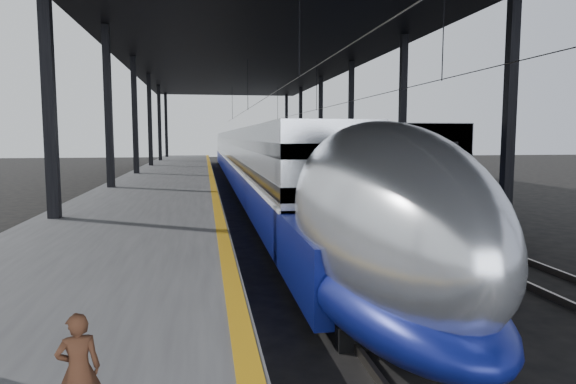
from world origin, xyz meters
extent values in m
plane|color=black|center=(0.00, 0.00, 0.00)|extent=(160.00, 160.00, 0.00)
cube|color=#4C4C4F|center=(-3.50, 20.00, 0.50)|extent=(6.00, 80.00, 1.00)
cube|color=orange|center=(-0.70, 20.00, 1.00)|extent=(0.30, 80.00, 0.01)
cube|color=slate|center=(1.28, 20.00, 0.08)|extent=(0.08, 80.00, 0.16)
cube|color=slate|center=(2.72, 20.00, 0.08)|extent=(0.08, 80.00, 0.16)
cube|color=slate|center=(6.28, 20.00, 0.08)|extent=(0.08, 80.00, 0.16)
cube|color=slate|center=(7.72, 20.00, 0.08)|extent=(0.08, 80.00, 0.16)
cube|color=black|center=(-5.80, 5.00, 4.50)|extent=(0.35, 0.35, 9.00)
cube|color=black|center=(9.60, 5.00, 4.50)|extent=(0.35, 0.35, 9.00)
cube|color=black|center=(-5.80, 15.00, 4.50)|extent=(0.35, 0.35, 9.00)
cube|color=black|center=(9.60, 15.00, 4.50)|extent=(0.35, 0.35, 9.00)
cube|color=black|center=(-5.80, 25.00, 4.50)|extent=(0.35, 0.35, 9.00)
cube|color=black|center=(9.60, 25.00, 4.50)|extent=(0.35, 0.35, 9.00)
cube|color=black|center=(-5.80, 35.00, 4.50)|extent=(0.35, 0.35, 9.00)
cube|color=black|center=(9.60, 35.00, 4.50)|extent=(0.35, 0.35, 9.00)
cube|color=black|center=(-5.80, 45.00, 4.50)|extent=(0.35, 0.35, 9.00)
cube|color=black|center=(9.60, 45.00, 4.50)|extent=(0.35, 0.35, 9.00)
cube|color=black|center=(-5.80, 55.00, 4.50)|extent=(0.35, 0.35, 9.00)
cube|color=black|center=(9.60, 55.00, 4.50)|extent=(0.35, 0.35, 9.00)
cube|color=black|center=(1.90, 20.00, 9.25)|extent=(18.00, 75.00, 0.45)
cylinder|color=slate|center=(2.00, 20.00, 5.50)|extent=(0.03, 74.00, 0.03)
cylinder|color=slate|center=(7.00, 20.00, 5.50)|extent=(0.03, 74.00, 0.03)
cube|color=silver|center=(2.00, 28.72, 2.12)|extent=(2.67, 57.00, 3.69)
cube|color=navy|center=(2.00, 27.22, 0.97)|extent=(2.75, 62.00, 1.43)
cube|color=silver|center=(2.00, 28.72, 1.70)|extent=(2.76, 57.00, 0.09)
cube|color=black|center=(2.00, 28.72, 3.18)|extent=(2.71, 57.00, 0.39)
cube|color=black|center=(2.00, 28.72, 2.12)|extent=(2.71, 57.00, 0.39)
ellipsoid|color=silver|center=(2.00, -2.78, 1.98)|extent=(2.67, 8.40, 3.69)
ellipsoid|color=navy|center=(2.00, -2.78, 0.92)|extent=(2.75, 8.40, 1.57)
ellipsoid|color=black|center=(2.00, -5.38, 2.72)|extent=(1.38, 2.20, 0.83)
cube|color=black|center=(2.00, -2.78, 0.20)|extent=(2.03, 2.60, 0.40)
cube|color=black|center=(2.00, 19.22, 0.20)|extent=(2.03, 2.60, 0.40)
cube|color=navy|center=(7.00, 14.39, 2.05)|extent=(2.87, 18.00, 3.90)
cube|color=#919399|center=(7.00, 5.99, 2.05)|extent=(2.92, 1.20, 3.95)
cube|color=black|center=(7.00, 5.37, 2.92)|extent=(1.74, 0.06, 0.87)
cube|color=#96220B|center=(7.00, 5.37, 1.59)|extent=(1.23, 0.06, 0.56)
cube|color=#919399|center=(7.00, 33.39, 2.05)|extent=(2.87, 18.00, 3.90)
cube|color=#919399|center=(7.00, 52.39, 2.05)|extent=(2.87, 18.00, 3.90)
cube|color=black|center=(7.00, 8.39, 0.18)|extent=(2.26, 2.40, 0.36)
cube|color=black|center=(7.00, 30.39, 0.18)|extent=(2.26, 2.40, 0.36)
imported|color=#482718|center=(-2.25, -7.38, 1.51)|extent=(0.42, 0.33, 1.03)
camera|label=1|loc=(-1.14, -11.88, 3.53)|focal=32.00mm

